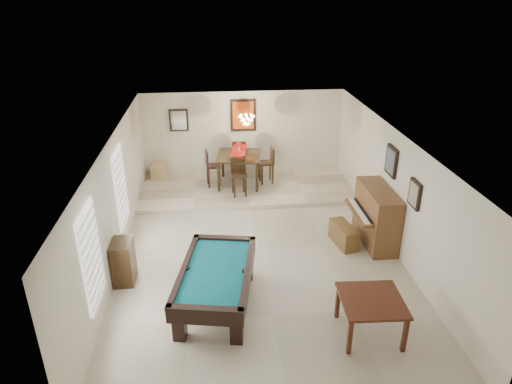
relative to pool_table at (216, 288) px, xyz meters
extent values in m
cube|color=beige|center=(0.97, 1.85, -0.39)|extent=(6.00, 9.00, 0.02)
cube|color=silver|center=(0.97, 6.35, 0.92)|extent=(6.00, 0.04, 2.60)
cube|color=silver|center=(0.97, -2.65, 0.92)|extent=(6.00, 0.04, 2.60)
cube|color=silver|center=(-2.03, 1.85, 0.92)|extent=(0.04, 9.00, 2.60)
cube|color=silver|center=(3.97, 1.85, 0.92)|extent=(0.04, 9.00, 2.60)
cube|color=white|center=(0.97, 1.85, 2.22)|extent=(6.00, 9.00, 0.04)
cube|color=beige|center=(0.97, 5.10, -0.32)|extent=(6.00, 2.50, 0.12)
cube|color=white|center=(-2.00, -0.35, 1.02)|extent=(0.06, 1.00, 1.70)
cube|color=white|center=(-2.00, 2.45, 1.02)|extent=(0.06, 1.00, 1.70)
cube|color=brown|center=(2.92, 1.91, -0.14)|extent=(0.50, 0.92, 0.48)
cube|color=black|center=(-1.81, 0.95, 0.06)|extent=(0.39, 0.59, 0.89)
cube|color=tan|center=(-1.60, 6.01, -0.05)|extent=(0.46, 0.54, 0.42)
cube|color=#D84C14|center=(0.97, 6.31, 1.52)|extent=(0.75, 0.06, 0.95)
cube|color=white|center=(-0.93, 6.31, 1.42)|extent=(0.55, 0.06, 0.65)
cube|color=slate|center=(3.93, 2.15, 1.52)|extent=(0.06, 0.55, 0.65)
cube|color=gray|center=(3.93, 0.85, 1.32)|extent=(0.06, 0.45, 0.55)
camera|label=1|loc=(0.05, -6.88, 5.05)|focal=32.00mm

